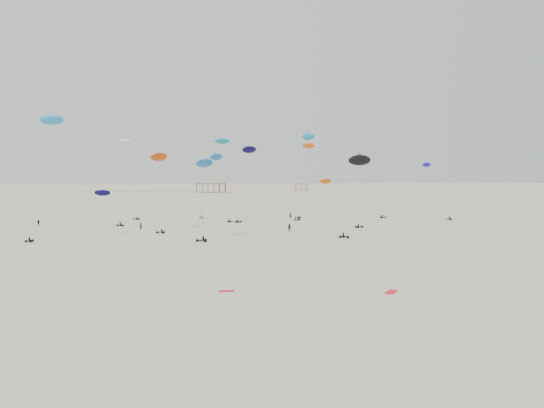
{
  "coord_description": "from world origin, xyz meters",
  "views": [
    {
      "loc": [
        -14.3,
        -24.58,
        13.69
      ],
      "look_at": [
        0.0,
        88.0,
        7.0
      ],
      "focal_mm": 35.0,
      "sensor_mm": 36.0,
      "label": 1
    }
  ],
  "objects": [
    {
      "name": "ground_plane",
      "position": [
        0.0,
        200.0,
        0.0
      ],
      "size": [
        900.0,
        900.0,
        0.0
      ],
      "primitive_type": "plane",
      "color": "beige"
    },
    {
      "name": "rig_0",
      "position": [
        -36.39,
        133.93,
        17.55
      ],
      "size": [
        6.38,
        3.38,
        23.77
      ],
      "rotation": [
        0.0,
        0.0,
        1.2
      ],
      "color": "black",
      "rests_on": "ground"
    },
    {
      "name": "rig_4",
      "position": [
        34.96,
        132.84,
        12.65
      ],
      "size": [
        9.32,
        7.05,
        19.92
      ],
      "rotation": [
        0.0,
        0.0,
        4.85
      ],
      "color": "black",
      "rests_on": "ground"
    },
    {
      "name": "pavilion_main",
      "position": [
        -10.0,
        350.0,
        4.22
      ],
      "size": [
        21.0,
        13.0,
        9.8
      ],
      "color": "brown",
      "rests_on": "ground"
    },
    {
      "name": "rig_12",
      "position": [
        -45.85,
        88.57,
        20.76
      ],
      "size": [
        6.93,
        7.15,
        25.8
      ],
      "rotation": [
        0.0,
        0.0,
        5.96
      ],
      "color": "black",
      "rests_on": "ground"
    },
    {
      "name": "spectator_3",
      "position": [
        10.9,
        130.27,
        0.0
      ],
      "size": [
        1.01,
        1.01,
        2.32
      ],
      "primitive_type": "imported",
      "rotation": [
        0.0,
        0.0,
        2.35
      ],
      "color": "black",
      "rests_on": "ground"
    },
    {
      "name": "rig_2",
      "position": [
        -40.4,
        121.72,
        6.26
      ],
      "size": [
        9.82,
        12.67,
        13.8
      ],
      "rotation": [
        0.0,
        0.0,
        3.94
      ],
      "color": "black",
      "rests_on": "ground"
    },
    {
      "name": "rig_1",
      "position": [
        55.36,
        127.89,
        8.9
      ],
      "size": [
        3.98,
        16.2,
        20.43
      ],
      "rotation": [
        0.0,
        0.0,
        2.88
      ],
      "color": "black",
      "rests_on": "ground"
    },
    {
      "name": "rig_5",
      "position": [
        -1.63,
        133.54,
        18.52
      ],
      "size": [
        10.67,
        16.79,
        24.05
      ],
      "rotation": [
        0.0,
        0.0,
        0.65
      ],
      "color": "black",
      "rests_on": "ground"
    },
    {
      "name": "spectator_1",
      "position": [
        5.2,
        96.6,
        0.0
      ],
      "size": [
        1.2,
        0.98,
        2.13
      ],
      "primitive_type": "imported",
      "rotation": [
        0.0,
        0.0,
        5.86
      ],
      "color": "black",
      "rests_on": "ground"
    },
    {
      "name": "grounded_kite_a",
      "position": [
        6.85,
        33.29,
        0.0
      ],
      "size": [
        2.06,
        2.29,
        0.08
      ],
      "primitive_type": "cube",
      "rotation": [
        0.0,
        0.0,
        0.91
      ],
      "color": "red",
      "rests_on": "ground"
    },
    {
      "name": "rig_6",
      "position": [
        -14.49,
        86.58,
        11.88
      ],
      "size": [
        4.84,
        11.04,
        17.13
      ],
      "rotation": [
        0.0,
        0.0,
        1.46
      ],
      "color": "black",
      "rests_on": "ground"
    },
    {
      "name": "rig_9",
      "position": [
        -25.17,
        105.62,
        15.29
      ],
      "size": [
        5.43,
        14.02,
        19.75
      ],
      "rotation": [
        0.0,
        0.0,
        1.43
      ],
      "color": "black",
      "rests_on": "ground"
    },
    {
      "name": "spectator_0",
      "position": [
        -29.59,
        104.74,
        0.0
      ],
      "size": [
        0.94,
        0.92,
        2.15
      ],
      "primitive_type": "imported",
      "rotation": [
        0.0,
        0.0,
        2.42
      ],
      "color": "black",
      "rests_on": "ground"
    },
    {
      "name": "spectator_2",
      "position": [
        -56.63,
        116.73,
        0.0
      ],
      "size": [
        1.34,
        0.84,
        2.14
      ],
      "primitive_type": "imported",
      "rotation": [
        0.0,
        0.0,
        6.41
      ],
      "color": "black",
      "rests_on": "ground"
    },
    {
      "name": "rig_3",
      "position": [
        -8.27,
        121.27,
        16.09
      ],
      "size": [
        7.48,
        3.38,
        23.38
      ],
      "rotation": [
        0.0,
        0.0,
        5.19
      ],
      "color": "black",
      "rests_on": "ground"
    },
    {
      "name": "rig_8",
      "position": [
        19.94,
        108.44,
        7.01
      ],
      "size": [
        9.35,
        11.62,
        15.39
      ],
      "rotation": [
        0.0,
        0.0,
        4.94
      ],
      "color": "black",
      "rests_on": "ground"
    },
    {
      "name": "rig_13",
      "position": [
        16.28,
        133.09,
        21.85
      ],
      "size": [
        7.8,
        12.54,
        26.44
      ],
      "rotation": [
        0.0,
        0.0,
        1.56
      ],
      "color": "black",
      "rests_on": "ground"
    },
    {
      "name": "rig_10",
      "position": [
        18.48,
        87.09,
        13.71
      ],
      "size": [
        8.62,
        7.4,
        17.77
      ],
      "rotation": [
        0.0,
        0.0,
        3.86
      ],
      "color": "black",
      "rests_on": "ground"
    },
    {
      "name": "rig_11",
      "position": [
        -11.11,
        146.07,
        16.7
      ],
      "size": [
        8.27,
        16.26,
        21.84
      ],
      "rotation": [
        0.0,
        0.0,
        0.06
      ],
      "color": "black",
      "rests_on": "ground"
    },
    {
      "name": "grounded_kite_b",
      "position": [
        -11.9,
        36.11,
        0.0
      ],
      "size": [
        1.8,
        0.71,
        0.07
      ],
      "primitive_type": "cube",
      "rotation": [
        0.0,
        0.0,
        0.01
      ],
      "color": "red",
      "rests_on": "ground"
    },
    {
      "name": "pavilion_small",
      "position": [
        60.0,
        380.0,
        3.49
      ],
      "size": [
        9.0,
        7.0,
        8.0
      ],
      "color": "brown",
      "rests_on": "ground"
    },
    {
      "name": "pier_fence",
      "position": [
        -62.0,
        350.0,
        0.77
      ],
      "size": [
        80.2,
        0.2,
        1.5
      ],
      "color": "black",
      "rests_on": "ground"
    },
    {
      "name": "rig_7",
      "position": [
        16.47,
        135.86,
        16.51
      ],
      "size": [
        7.36,
        8.32,
        23.15
      ],
      "rotation": [
        0.0,
        0.0,
        1.06
      ],
      "color": "black",
      "rests_on": "ground"
    }
  ]
}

